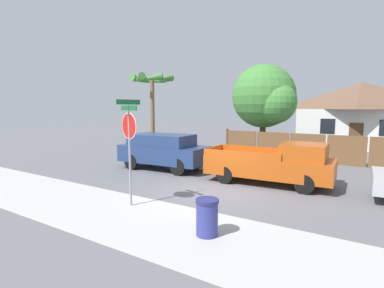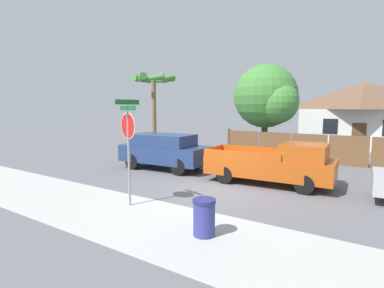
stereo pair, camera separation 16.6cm
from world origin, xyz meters
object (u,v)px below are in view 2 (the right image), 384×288
oak_tree (268,98)px  house (363,114)px  red_suv (164,150)px  trash_bin (204,217)px  stop_sign (128,134)px  palm_tree (154,86)px  orange_pickup (274,164)px

oak_tree → house: bearing=57.2°
house → red_suv: size_ratio=1.99×
red_suv → trash_bin: size_ratio=4.99×
stop_sign → red_suv: bearing=133.0°
oak_tree → trash_bin: 13.84m
red_suv → stop_sign: stop_sign is taller
trash_bin → stop_sign: bearing=168.4°
red_suv → trash_bin: (5.73, -5.64, -0.51)m
oak_tree → palm_tree: 7.36m
house → red_suv: house is taller
palm_tree → orange_pickup: palm_tree is taller
stop_sign → house: bearing=91.5°
red_suv → stop_sign: 5.78m
oak_tree → orange_pickup: 8.50m
oak_tree → red_suv: bearing=-109.5°
orange_pickup → stop_sign: bearing=-123.9°
orange_pickup → trash_bin: (0.16, -5.65, -0.38)m
house → oak_tree: bearing=-122.8°
orange_pickup → stop_sign: size_ratio=1.52×
oak_tree → orange_pickup: bearing=-68.5°
palm_tree → red_suv: 5.33m
house → stop_sign: size_ratio=2.70×
house → palm_tree: (-10.60, -12.34, 1.77)m
house → stop_sign: bearing=-103.9°
house → orange_pickup: size_ratio=1.77×
palm_tree → orange_pickup: size_ratio=1.01×
orange_pickup → trash_bin: orange_pickup is taller
trash_bin → orange_pickup: bearing=91.6°
oak_tree → stop_sign: 12.54m
palm_tree → red_suv: bearing=-42.9°
palm_tree → orange_pickup: 9.69m
red_suv → orange_pickup: 5.58m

